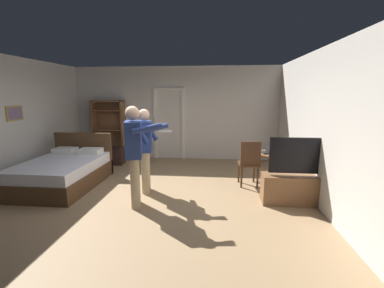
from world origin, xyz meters
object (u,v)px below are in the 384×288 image
object	(u,v)px
person_blue_shirt	(134,149)
person_striped_shirt	(146,145)
side_table	(270,163)
bottle_on_table	(278,148)
bed	(64,172)
laptop	(270,151)
bookshelf	(109,127)
suitcase_dark	(114,156)
wooden_chair	(249,161)
tv_flatscreen	(298,185)

from	to	relation	value
person_blue_shirt	person_striped_shirt	size ratio (longest dim) A/B	1.05
side_table	bottle_on_table	bearing A→B (deg)	-29.74
person_blue_shirt	bed	bearing A→B (deg)	155.56
person_striped_shirt	laptop	bearing A→B (deg)	14.24
bookshelf	suitcase_dark	size ratio (longest dim) A/B	3.17
wooden_chair	suitcase_dark	distance (m)	3.88
bottle_on_table	person_blue_shirt	xyz separation A→B (m)	(-2.70, -1.28, 0.20)
bookshelf	person_blue_shirt	distance (m)	3.79
bed	suitcase_dark	distance (m)	1.83
laptop	wooden_chair	xyz separation A→B (m)	(-0.44, -0.13, -0.21)
bed	tv_flatscreen	world-z (taller)	tv_flatscreen
laptop	bottle_on_table	world-z (taller)	bottle_on_table
side_table	bottle_on_table	distance (m)	0.39
side_table	person_blue_shirt	xyz separation A→B (m)	(-2.56, -1.36, 0.55)
laptop	person_striped_shirt	size ratio (longest dim) A/B	0.24
bottle_on_table	bookshelf	bearing A→B (deg)	156.06
tv_flatscreen	laptop	world-z (taller)	tv_flatscreen
wooden_chair	person_blue_shirt	bearing A→B (deg)	-150.45
bottle_on_table	suitcase_dark	world-z (taller)	bottle_on_table
bottle_on_table	person_blue_shirt	world-z (taller)	person_blue_shirt
suitcase_dark	wooden_chair	bearing A→B (deg)	-22.73
suitcase_dark	person_blue_shirt	bearing A→B (deg)	-61.30
side_table	person_blue_shirt	bearing A→B (deg)	-151.90
bookshelf	laptop	bearing A→B (deg)	-24.28
bookshelf	side_table	distance (m)	4.84
wooden_chair	person_striped_shirt	size ratio (longest dim) A/B	0.59
suitcase_dark	tv_flatscreen	bearing A→B (deg)	-28.10
bottle_on_table	suitcase_dark	size ratio (longest dim) A/B	0.54
tv_flatscreen	wooden_chair	bearing A→B (deg)	133.94
bed	person_striped_shirt	size ratio (longest dim) A/B	1.20
person_striped_shirt	suitcase_dark	world-z (taller)	person_striped_shirt
bookshelf	tv_flatscreen	size ratio (longest dim) A/B	1.37
suitcase_dark	bookshelf	bearing A→B (deg)	118.48
bottle_on_table	tv_flatscreen	bearing A→B (deg)	-78.41
suitcase_dark	bed	bearing A→B (deg)	-102.82
bottle_on_table	suitcase_dark	distance (m)	4.44
person_striped_shirt	wooden_chair	bearing A→B (deg)	13.67
tv_flatscreen	suitcase_dark	world-z (taller)	tv_flatscreen
bookshelf	wooden_chair	world-z (taller)	bookshelf
bottle_on_table	person_blue_shirt	distance (m)	2.99
side_table	person_striped_shirt	world-z (taller)	person_striped_shirt
laptop	suitcase_dark	world-z (taller)	laptop
person_blue_shirt	laptop	bearing A→B (deg)	27.54
bed	person_blue_shirt	distance (m)	2.18
person_blue_shirt	suitcase_dark	size ratio (longest dim) A/B	3.17
bed	person_blue_shirt	bearing A→B (deg)	-24.44
side_table	laptop	bearing A→B (deg)	-113.84
bookshelf	laptop	distance (m)	4.82
laptop	person_blue_shirt	size ratio (longest dim) A/B	0.23
bookshelf	person_striped_shirt	world-z (taller)	bookshelf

